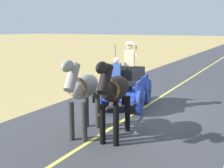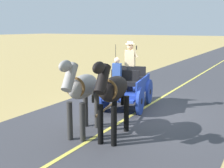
# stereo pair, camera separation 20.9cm
# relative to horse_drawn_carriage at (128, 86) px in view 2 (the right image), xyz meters

# --- Properties ---
(ground_plane) EXTENTS (200.00, 200.00, 0.00)m
(ground_plane) POSITION_rel_horse_drawn_carriage_xyz_m (-0.57, 0.11, -0.82)
(ground_plane) COLOR tan
(road_surface) EXTENTS (6.56, 160.00, 0.01)m
(road_surface) POSITION_rel_horse_drawn_carriage_xyz_m (-0.57, 0.11, -0.81)
(road_surface) COLOR #38383D
(road_surface) RESTS_ON ground
(road_centre_stripe) EXTENTS (0.12, 160.00, 0.00)m
(road_centre_stripe) POSITION_rel_horse_drawn_carriage_xyz_m (-0.57, 0.11, -0.81)
(road_centre_stripe) COLOR #DBCC4C
(road_centre_stripe) RESTS_ON road_surface
(horse_drawn_carriage) EXTENTS (1.87, 4.51, 2.50)m
(horse_drawn_carriage) POSITION_rel_horse_drawn_carriage_xyz_m (0.00, 0.00, 0.00)
(horse_drawn_carriage) COLOR #1E3899
(horse_drawn_carriage) RESTS_ON ground
(horse_near_side) EXTENTS (0.84, 2.15, 2.21)m
(horse_near_side) POSITION_rel_horse_drawn_carriage_xyz_m (-1.04, 2.88, 0.51)
(horse_near_side) COLOR black
(horse_near_side) RESTS_ON ground
(horse_off_side) EXTENTS (0.90, 2.15, 2.21)m
(horse_off_side) POSITION_rel_horse_drawn_carriage_xyz_m (-0.16, 3.06, 0.51)
(horse_off_side) COLOR gray
(horse_off_side) RESTS_ON ground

